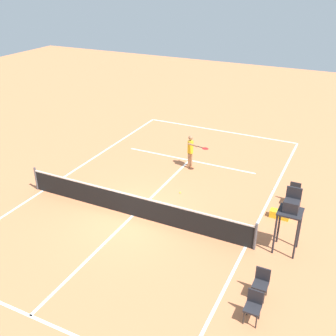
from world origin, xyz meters
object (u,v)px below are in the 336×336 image
object	(u,v)px
player_serving	(191,149)
courtside_chair_near	(261,282)
umpire_chair	(291,211)
equipment_bag	(280,214)
courtside_chair_mid	(294,193)
tennis_ball	(180,193)
courtside_chair_far	(253,305)

from	to	relation	value
player_serving	courtside_chair_near	xyz separation A→B (m)	(-5.28, 7.15, -0.47)
umpire_chair	courtside_chair_near	xyz separation A→B (m)	(0.23, 2.58, -1.07)
courtside_chair_near	equipment_bag	world-z (taller)	courtside_chair_near
umpire_chair	courtside_chair_mid	bearing A→B (deg)	-84.36
umpire_chair	player_serving	bearing A→B (deg)	-39.62
player_serving	equipment_bag	distance (m)	5.63
tennis_ball	umpire_chair	distance (m)	5.55
equipment_bag	player_serving	bearing A→B (deg)	-27.96
courtside_chair_mid	courtside_chair_far	distance (m)	6.83
player_serving	tennis_ball	world-z (taller)	player_serving
courtside_chair_mid	equipment_bag	xyz separation A→B (m)	(0.28, 1.29, -0.38)
tennis_ball	courtside_chair_mid	world-z (taller)	courtside_chair_mid
tennis_ball	equipment_bag	world-z (taller)	equipment_bag
courtside_chair_near	courtside_chair_mid	bearing A→B (deg)	-89.13
player_serving	courtside_chair_mid	bearing A→B (deg)	87.33
tennis_ball	umpire_chair	bearing A→B (deg)	157.96
player_serving	courtside_chair_far	world-z (taller)	player_serving
umpire_chair	equipment_bag	xyz separation A→B (m)	(0.60, -1.96, -1.46)
umpire_chair	courtside_chair_near	bearing A→B (deg)	84.85
courtside_chair_near	courtside_chair_far	distance (m)	1.00
tennis_ball	umpire_chair	xyz separation A→B (m)	(-4.93, 2.00, 1.57)
player_serving	courtside_chair_mid	distance (m)	5.38
player_serving	courtside_chair_mid	xyz separation A→B (m)	(-5.20, 1.32, -0.47)
tennis_ball	courtside_chair_near	world-z (taller)	courtside_chair_near
equipment_bag	courtside_chair_mid	bearing A→B (deg)	-102.08
player_serving	courtside_chair_near	distance (m)	8.90
equipment_bag	courtside_chair_far	bearing A→B (deg)	94.13
umpire_chair	courtside_chair_far	distance (m)	3.74
courtside_chair_mid	equipment_bag	world-z (taller)	courtside_chair_mid
umpire_chair	equipment_bag	size ratio (longest dim) A/B	3.17
courtside_chair_near	umpire_chair	bearing A→B (deg)	-95.15
courtside_chair_far	umpire_chair	bearing A→B (deg)	-93.16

